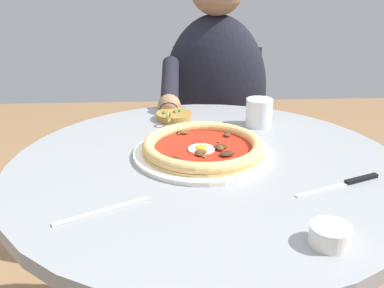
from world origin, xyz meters
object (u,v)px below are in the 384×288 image
water_glass (259,114)px  diner_person (214,140)px  fork_utensil (102,211)px  cafe_chair_diner (215,132)px  ramekin_capers (330,234)px  dining_table (206,241)px  olive_pan (174,116)px  pizza_on_plate (203,148)px  steak_knife (350,182)px

water_glass → diner_person: diner_person is taller
fork_utensil → cafe_chair_diner: size_ratio=0.19×
ramekin_capers → diner_person: 1.01m
dining_table → olive_pan: bearing=13.2°
pizza_on_plate → olive_pan: (0.26, 0.06, -0.01)m
water_glass → fork_utensil: (-0.44, 0.37, -0.03)m
pizza_on_plate → cafe_chair_diner: (0.76, -0.11, -0.25)m
cafe_chair_diner → dining_table: bearing=172.5°
water_glass → fork_utensil: size_ratio=0.47×
dining_table → fork_utensil: fork_utensil is taller
ramekin_capers → olive_pan: (0.62, 0.24, -0.01)m
fork_utensil → dining_table: bearing=-45.3°
steak_knife → cafe_chair_diner: 0.97m
steak_knife → diner_person: size_ratio=0.17×
pizza_on_plate → cafe_chair_diner: size_ratio=0.38×
steak_knife → ramekin_capers: (-0.20, 0.12, 0.01)m
pizza_on_plate → cafe_chair_diner: cafe_chair_diner is taller
fork_utensil → cafe_chair_diner: (1.01, -0.31, -0.23)m
dining_table → steak_knife: 0.37m
steak_knife → olive_pan: size_ratio=1.53×
olive_pan → pizza_on_plate: bearing=-166.2°
fork_utensil → diner_person: diner_person is taller
cafe_chair_diner → water_glass: bearing=-174.2°
dining_table → cafe_chair_diner: bearing=-7.5°
steak_knife → diner_person: diner_person is taller
olive_pan → diner_person: diner_person is taller
steak_knife → diner_person: 0.83m
water_glass → olive_pan: 0.24m
ramekin_capers → cafe_chair_diner: size_ratio=0.08×
diner_person → cafe_chair_diner: diner_person is taller
steak_knife → diner_person: bearing=14.0°
steak_knife → water_glass: bearing=18.1°
dining_table → ramekin_capers: 0.43m
water_glass → cafe_chair_diner: size_ratio=0.09×
ramekin_capers → pizza_on_plate: bearing=25.4°
dining_table → cafe_chair_diner: 0.81m
water_glass → ramekin_capers: (-0.56, -0.00, -0.01)m
dining_table → steak_knife: bearing=-113.3°
fork_utensil → diner_person: size_ratio=0.14×
dining_table → pizza_on_plate: (0.04, 0.01, 0.23)m
pizza_on_plate → steak_knife: bearing=-119.3°
water_glass → cafe_chair_diner: cafe_chair_diner is taller
dining_table → olive_pan: (0.30, 0.07, 0.22)m
pizza_on_plate → ramekin_capers: bearing=-154.6°
pizza_on_plate → ramekin_capers: size_ratio=4.98×
diner_person → fork_utensil: bearing=161.3°
pizza_on_plate → olive_pan: size_ratio=2.55×
fork_utensil → ramekin_capers: bearing=-107.5°
diner_person → steak_knife: bearing=-166.0°
fork_utensil → water_glass: bearing=-40.0°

